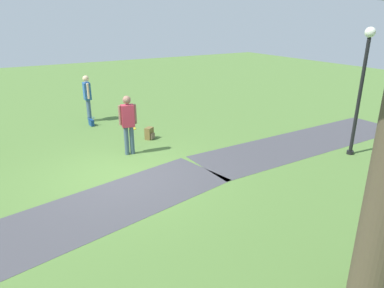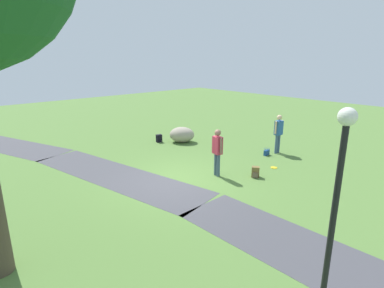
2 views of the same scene
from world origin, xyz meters
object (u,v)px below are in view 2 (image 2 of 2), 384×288
(backpack_by_boulder, at_px, (159,138))
(handbag_on_grass, at_px, (267,152))
(lamp_post, at_px, (336,196))
(lawn_boulder, at_px, (182,135))
(frisbee_on_grass, at_px, (274,168))
(man_near_boulder, at_px, (217,149))
(spare_backpack_on_lawn, at_px, (255,172))
(woman_with_handbag, at_px, (278,131))

(backpack_by_boulder, bearing_deg, handbag_on_grass, -156.06)
(lamp_post, height_order, handbag_on_grass, lamp_post)
(lawn_boulder, distance_m, frisbee_on_grass, 5.45)
(man_near_boulder, height_order, spare_backpack_on_lawn, man_near_boulder)
(woman_with_handbag, relative_size, backpack_by_boulder, 4.45)
(man_near_boulder, xyz_separation_m, frisbee_on_grass, (-0.99, -2.29, -1.02))
(lamp_post, distance_m, handbag_on_grass, 9.24)
(backpack_by_boulder, xyz_separation_m, spare_backpack_on_lawn, (-6.32, 0.27, 0.00))
(spare_backpack_on_lawn, bearing_deg, backpack_by_boulder, -2.43)
(spare_backpack_on_lawn, bearing_deg, man_near_boulder, 41.32)
(handbag_on_grass, relative_size, backpack_by_boulder, 0.82)
(handbag_on_grass, bearing_deg, spare_backpack_on_lawn, 116.25)
(backpack_by_boulder, distance_m, frisbee_on_grass, 6.34)
(man_near_boulder, xyz_separation_m, backpack_by_boulder, (5.25, -1.21, -0.84))
(man_near_boulder, height_order, handbag_on_grass, man_near_boulder)
(lawn_boulder, xyz_separation_m, handbag_on_grass, (-4.27, -1.37, -0.26))
(frisbee_on_grass, bearing_deg, lawn_boulder, 2.14)
(frisbee_on_grass, bearing_deg, handbag_on_grass, -45.19)
(lamp_post, relative_size, backpack_by_boulder, 9.06)
(lawn_boulder, height_order, woman_with_handbag, woman_with_handbag)
(lawn_boulder, relative_size, spare_backpack_on_lawn, 4.07)
(lawn_boulder, bearing_deg, frisbee_on_grass, -177.86)
(lamp_post, bearing_deg, handbag_on_grass, -49.59)
(man_near_boulder, bearing_deg, handbag_on_grass, -87.12)
(man_near_boulder, xyz_separation_m, handbag_on_grass, (0.17, -3.46, -0.89))
(frisbee_on_grass, bearing_deg, lamp_post, 129.42)
(lawn_boulder, bearing_deg, handbag_on_grass, -162.15)
(woman_with_handbag, bearing_deg, man_near_boulder, 90.75)
(lawn_boulder, distance_m, man_near_boulder, 4.95)
(man_near_boulder, relative_size, handbag_on_grass, 5.42)
(lawn_boulder, bearing_deg, man_near_boulder, 154.80)
(man_near_boulder, bearing_deg, lamp_post, 149.09)
(lawn_boulder, bearing_deg, lamp_post, 151.52)
(handbag_on_grass, xyz_separation_m, backpack_by_boulder, (5.08, 2.25, 0.05))
(woman_with_handbag, height_order, man_near_boulder, woman_with_handbag)
(lamp_post, relative_size, frisbee_on_grass, 13.83)
(man_near_boulder, distance_m, handbag_on_grass, 3.58)
(handbag_on_grass, distance_m, frisbee_on_grass, 1.66)
(lawn_boulder, height_order, backpack_by_boulder, lawn_boulder)
(handbag_on_grass, xyz_separation_m, spare_backpack_on_lawn, (-1.24, 2.52, 0.05))
(man_near_boulder, relative_size, backpack_by_boulder, 4.42)
(lamp_post, height_order, lawn_boulder, lamp_post)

